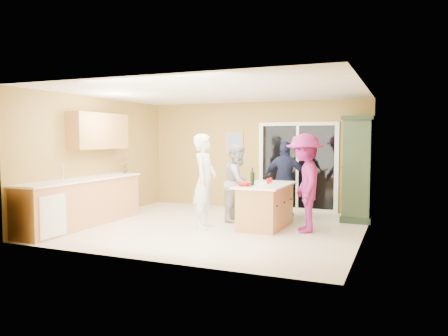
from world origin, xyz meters
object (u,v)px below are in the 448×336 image
at_px(green_hutch, 359,170).
at_px(woman_white, 205,181).
at_px(woman_grey, 238,182).
at_px(woman_navy, 285,179).
at_px(woman_magenta, 305,183).
at_px(kitchen_island, 266,207).

bearing_deg(green_hutch, woman_white, -142.35).
height_order(green_hutch, woman_white, green_hutch).
distance_m(green_hutch, woman_grey, 2.57).
xyz_separation_m(woman_grey, woman_navy, (0.83, 0.70, 0.03)).
bearing_deg(green_hutch, woman_navy, -164.63).
xyz_separation_m(green_hutch, woman_grey, (-2.31, -1.11, -0.25)).
height_order(woman_navy, woman_magenta, woman_magenta).
xyz_separation_m(green_hutch, woman_magenta, (-0.79, -1.67, -0.15)).
bearing_deg(woman_grey, kitchen_island, -118.68).
bearing_deg(woman_white, green_hutch, -59.11).
bearing_deg(woman_navy, green_hutch, -171.52).
relative_size(woman_grey, woman_navy, 0.97).
relative_size(green_hutch, woman_navy, 1.31).
bearing_deg(woman_grey, woman_navy, -50.39).
relative_size(kitchen_island, woman_navy, 0.96).
bearing_deg(kitchen_island, woman_white, -151.70).
bearing_deg(woman_magenta, woman_white, -97.31).
bearing_deg(woman_grey, woman_white, 159.58).
distance_m(kitchen_island, woman_navy, 1.18).
distance_m(woman_grey, woman_navy, 1.09).
xyz_separation_m(woman_white, woman_grey, (0.33, 0.93, -0.10)).
xyz_separation_m(green_hutch, woman_white, (-2.64, -2.04, -0.16)).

